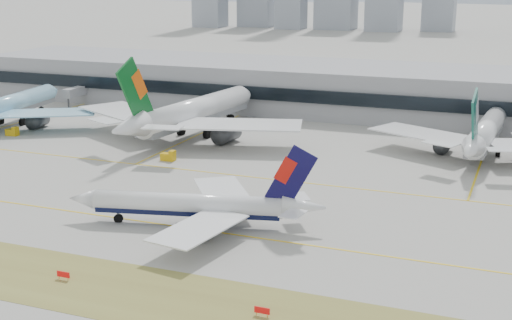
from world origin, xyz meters
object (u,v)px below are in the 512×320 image
at_px(widebody_cathay, 485,134).
at_px(widebody_eva, 191,114).
at_px(taxiing_airliner, 197,206).
at_px(widebody_korean, 8,107).
at_px(terminal, 371,90).

bearing_deg(widebody_cathay, widebody_eva, 99.60).
distance_m(taxiing_airliner, widebody_cathay, 85.30).
relative_size(widebody_eva, widebody_cathay, 1.23).
height_order(widebody_korean, widebody_eva, widebody_eva).
bearing_deg(terminal, widebody_cathay, -49.16).
distance_m(widebody_eva, widebody_cathay, 78.09).
bearing_deg(widebody_korean, terminal, -66.16).
bearing_deg(taxiing_airliner, terminal, -105.61).
distance_m(widebody_korean, terminal, 113.68).
bearing_deg(widebody_cathay, widebody_korean, 99.43).
distance_m(widebody_korean, widebody_eva, 58.59).
distance_m(widebody_cathay, terminal, 60.03).
xyz_separation_m(widebody_korean, terminal, (96.66, 59.80, 1.77)).
relative_size(taxiing_airliner, widebody_eva, 0.67).
height_order(widebody_eva, widebody_cathay, widebody_eva).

